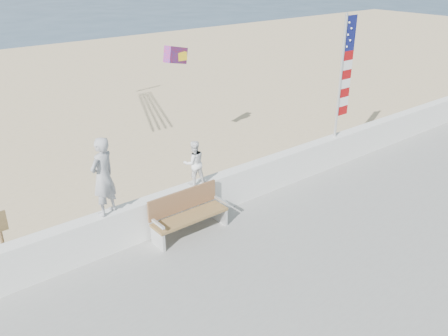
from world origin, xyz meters
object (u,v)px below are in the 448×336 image
(bench, at_px, (188,213))
(flag, at_px, (344,72))
(adult, at_px, (103,177))
(child, at_px, (194,163))

(bench, bearing_deg, flag, 4.54)
(adult, distance_m, bench, 2.14)
(child, bearing_deg, adult, 13.86)
(child, xyz_separation_m, flag, (5.19, -0.00, 1.38))
(flag, bearing_deg, adult, 180.00)
(adult, bearing_deg, bench, 141.45)
(adult, bearing_deg, child, 156.44)
(adult, distance_m, flag, 7.49)
(adult, relative_size, flag, 0.48)
(child, height_order, bench, child)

